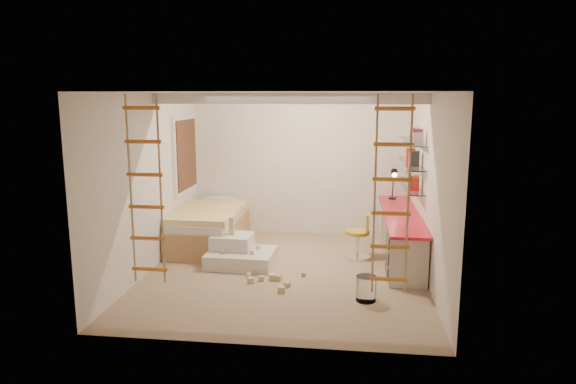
# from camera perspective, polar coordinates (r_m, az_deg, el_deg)

# --- Properties ---
(floor) EXTENTS (4.50, 4.50, 0.00)m
(floor) POSITION_cam_1_polar(r_m,az_deg,el_deg) (7.63, -0.28, -8.93)
(floor) COLOR #A08467
(floor) RESTS_ON ground
(ceiling_beam) EXTENTS (4.00, 0.18, 0.16)m
(ceiling_beam) POSITION_cam_1_polar(r_m,az_deg,el_deg) (7.49, 0.00, 10.36)
(ceiling_beam) COLOR white
(ceiling_beam) RESTS_ON ceiling
(window_frame) EXTENTS (0.06, 1.15, 1.35)m
(window_frame) POSITION_cam_1_polar(r_m,az_deg,el_deg) (9.16, -11.43, 4.12)
(window_frame) COLOR white
(window_frame) RESTS_ON wall_left
(window_blind) EXTENTS (0.02, 1.00, 1.20)m
(window_blind) POSITION_cam_1_polar(r_m,az_deg,el_deg) (9.14, -11.19, 4.12)
(window_blind) COLOR #4C2D1E
(window_blind) RESTS_ON window_frame
(rope_ladder_left) EXTENTS (0.41, 0.04, 2.13)m
(rope_ladder_left) POSITION_cam_1_polar(r_m,az_deg,el_deg) (5.93, -15.54, 0.12)
(rope_ladder_left) COLOR orange
(rope_ladder_left) RESTS_ON ceiling
(rope_ladder_right) EXTENTS (0.41, 0.04, 2.13)m
(rope_ladder_right) POSITION_cam_1_polar(r_m,az_deg,el_deg) (5.50, 11.44, -0.51)
(rope_ladder_right) COLOR orange
(rope_ladder_right) RESTS_ON ceiling
(waste_bin) EXTENTS (0.26, 0.26, 0.32)m
(waste_bin) POSITION_cam_1_polar(r_m,az_deg,el_deg) (6.66, 8.68, -10.56)
(waste_bin) COLOR white
(waste_bin) RESTS_ON floor
(desk) EXTENTS (0.56, 2.80, 0.75)m
(desk) POSITION_cam_1_polar(r_m,az_deg,el_deg) (8.32, 12.34, -4.61)
(desk) COLOR red
(desk) RESTS_ON floor
(shelves) EXTENTS (0.25, 1.80, 0.71)m
(shelves) POSITION_cam_1_polar(r_m,az_deg,el_deg) (8.39, 13.51, 3.11)
(shelves) COLOR white
(shelves) RESTS_ON wall_right
(bed) EXTENTS (1.02, 2.00, 0.69)m
(bed) POSITION_cam_1_polar(r_m,az_deg,el_deg) (8.98, -8.71, -3.85)
(bed) COLOR #AD7F51
(bed) RESTS_ON floor
(task_lamp) EXTENTS (0.14, 0.36, 0.57)m
(task_lamp) POSITION_cam_1_polar(r_m,az_deg,el_deg) (9.10, 11.69, 1.44)
(task_lamp) COLOR black
(task_lamp) RESTS_ON desk
(swivel_chair) EXTENTS (0.47, 0.47, 0.74)m
(swivel_chair) POSITION_cam_1_polar(r_m,az_deg,el_deg) (8.27, 7.85, -5.51)
(swivel_chair) COLOR gold
(swivel_chair) RESTS_ON floor
(play_platform) EXTENTS (1.03, 0.81, 0.44)m
(play_platform) POSITION_cam_1_polar(r_m,az_deg,el_deg) (7.98, -5.52, -6.79)
(play_platform) COLOR silver
(play_platform) RESTS_ON floor
(toy_blocks) EXTENTS (1.30, 1.23, 0.71)m
(toy_blocks) POSITION_cam_1_polar(r_m,az_deg,el_deg) (7.52, -3.50, -7.66)
(toy_blocks) COLOR #CCB284
(toy_blocks) RESTS_ON floor
(books) EXTENTS (0.14, 0.70, 0.92)m
(books) POSITION_cam_1_polar(r_m,az_deg,el_deg) (8.38, 13.53, 3.57)
(books) COLOR red
(books) RESTS_ON shelves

